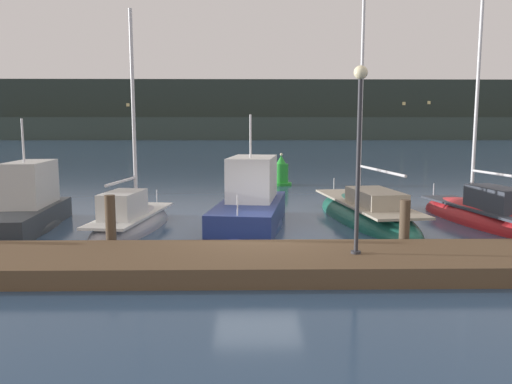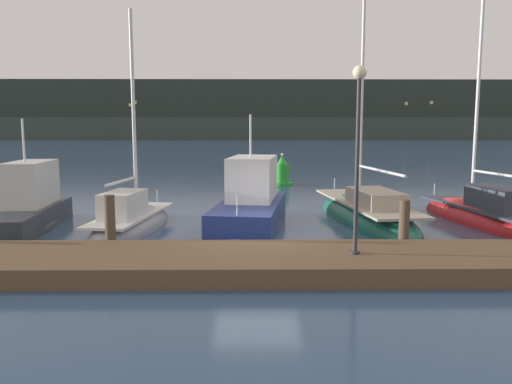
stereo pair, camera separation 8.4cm
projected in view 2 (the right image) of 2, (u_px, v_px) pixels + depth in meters
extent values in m
plane|color=navy|center=(257.00, 247.00, 14.35)|extent=(400.00, 400.00, 0.00)
cube|color=brown|center=(259.00, 262.00, 11.93)|extent=(30.80, 2.80, 0.45)
cylinder|color=#4C3D2D|center=(110.00, 225.00, 13.44)|extent=(0.28, 0.28, 1.62)
cylinder|color=#4C3D2D|center=(404.00, 227.00, 13.55)|extent=(0.28, 0.28, 1.47)
ellipsoid|color=#2D3338|center=(28.00, 229.00, 16.84)|extent=(2.20, 5.96, 1.20)
cube|color=#2D3338|center=(27.00, 218.00, 16.79)|extent=(2.01, 5.37, 0.73)
cube|color=silver|center=(31.00, 183.00, 17.22)|extent=(1.38, 2.66, 1.52)
cube|color=black|center=(42.00, 174.00, 18.35)|extent=(1.06, 0.37, 0.68)
cylinder|color=silver|center=(23.00, 141.00, 16.56)|extent=(0.07, 0.07, 1.45)
ellipsoid|color=gray|center=(132.00, 229.00, 16.78)|extent=(2.46, 6.07, 1.39)
cube|color=silver|center=(132.00, 215.00, 16.72)|extent=(2.07, 5.10, 0.08)
cube|color=silver|center=(123.00, 204.00, 15.96)|extent=(1.25, 2.01, 0.83)
cylinder|color=silver|center=(134.00, 113.00, 16.74)|extent=(0.12, 0.12, 6.76)
cylinder|color=silver|center=(122.00, 181.00, 15.82)|extent=(0.42, 2.44, 0.09)
cylinder|color=silver|center=(157.00, 196.00, 19.35)|extent=(0.04, 0.04, 0.50)
ellipsoid|color=navy|center=(250.00, 226.00, 17.31)|extent=(3.09, 6.66, 0.97)
cube|color=navy|center=(250.00, 214.00, 17.25)|extent=(2.83, 6.00, 0.86)
cube|color=silver|center=(253.00, 178.00, 17.72)|extent=(1.88, 3.01, 1.51)
cube|color=black|center=(257.00, 169.00, 18.95)|extent=(1.35, 0.47, 0.67)
cylinder|color=silver|center=(251.00, 136.00, 17.02)|extent=(0.07, 0.07, 1.47)
cylinder|color=silver|center=(237.00, 205.00, 14.51)|extent=(0.04, 0.04, 0.60)
ellipsoid|color=#195647|center=(365.00, 220.00, 18.54)|extent=(3.25, 8.64, 1.63)
cube|color=#A39984|center=(365.00, 202.00, 18.45)|extent=(2.73, 7.26, 0.08)
cube|color=#A39984|center=(376.00, 198.00, 17.42)|extent=(1.65, 2.84, 0.54)
cylinder|color=silver|center=(363.00, 42.00, 18.34)|extent=(0.12, 0.12, 11.75)
cylinder|color=silver|center=(380.00, 171.00, 16.97)|extent=(0.60, 4.00, 0.09)
cylinder|color=silver|center=(335.00, 184.00, 22.23)|extent=(0.04, 0.04, 0.50)
ellipsoid|color=red|center=(480.00, 223.00, 17.90)|extent=(2.81, 7.14, 1.60)
cube|color=#333842|center=(481.00, 208.00, 17.83)|extent=(2.36, 6.00, 0.08)
cube|color=#333842|center=(496.00, 199.00, 16.95)|extent=(1.37, 2.36, 0.80)
cylinder|color=silver|center=(479.00, 79.00, 17.77)|extent=(0.12, 0.12, 9.13)
cylinder|color=silver|center=(504.00, 175.00, 16.54)|extent=(0.63, 3.37, 0.09)
cylinder|color=silver|center=(434.00, 190.00, 20.92)|extent=(0.04, 0.04, 0.50)
cylinder|color=green|center=(282.00, 184.00, 29.27)|extent=(1.25, 1.25, 0.16)
cylinder|color=green|center=(282.00, 173.00, 29.19)|extent=(0.83, 0.83, 1.10)
cone|color=green|center=(282.00, 160.00, 29.08)|extent=(0.58, 0.58, 0.50)
sphere|color=#F9EAB7|center=(282.00, 154.00, 29.04)|extent=(0.16, 0.16, 0.16)
cylinder|color=#2D2D33|center=(355.00, 252.00, 11.83)|extent=(0.24, 0.24, 0.06)
cylinder|color=#2D2D33|center=(357.00, 167.00, 11.57)|extent=(0.10, 0.10, 4.01)
sphere|color=#F9EAB7|center=(360.00, 72.00, 11.28)|extent=(0.32, 0.32, 0.32)
cube|color=#28332D|center=(251.00, 110.00, 135.69)|extent=(240.00, 16.00, 15.25)
cube|color=#333F39|center=(287.00, 129.00, 126.52)|extent=(144.00, 10.00, 5.54)
cube|color=#F4DB8C|center=(130.00, 105.00, 127.19)|extent=(0.80, 0.10, 0.80)
cube|color=#F4DB8C|center=(406.00, 104.00, 127.98)|extent=(0.80, 0.10, 0.80)
cube|color=#F4DB8C|center=(40.00, 123.00, 127.52)|extent=(0.80, 0.10, 0.80)
cube|color=#F4DB8C|center=(383.00, 135.00, 128.97)|extent=(0.80, 0.10, 0.80)
cube|color=#F4DB8C|center=(135.00, 102.00, 127.12)|extent=(0.80, 0.10, 0.80)
cube|color=#F4DB8C|center=(128.00, 120.00, 127.68)|extent=(0.80, 0.10, 0.80)
cube|color=#F4DB8C|center=(431.00, 103.00, 128.03)|extent=(0.80, 0.10, 0.80)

